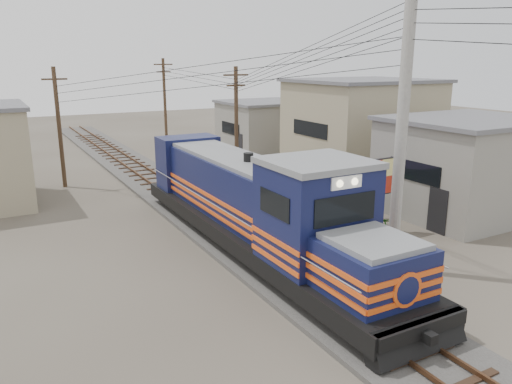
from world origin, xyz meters
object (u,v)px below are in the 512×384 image
locomotive (256,207)px  market_umbrella (334,170)px  billboard (380,179)px  vendor (330,187)px

locomotive → market_umbrella: locomotive is taller
billboard → vendor: size_ratio=1.80×
locomotive → billboard: size_ratio=5.10×
locomotive → billboard: bearing=-7.9°
billboard → locomotive: bearing=169.7°
locomotive → market_umbrella: bearing=21.4°
market_umbrella → vendor: (1.25, 1.87, -1.43)m
locomotive → vendor: locomotive is taller
locomotive → market_umbrella: (5.34, 2.10, 0.53)m
locomotive → vendor: (6.59, 3.97, -0.90)m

